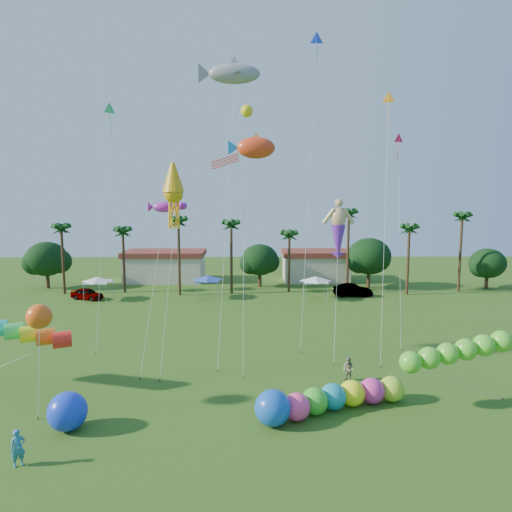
{
  "coord_description": "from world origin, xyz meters",
  "views": [
    {
      "loc": [
        -0.4,
        -21.93,
        13.03
      ],
      "look_at": [
        0.0,
        10.0,
        9.0
      ],
      "focal_mm": 32.0,
      "sensor_mm": 36.0,
      "label": 1
    }
  ],
  "objects_px": {
    "spectator_a": "(18,448)",
    "spectator_b": "(348,369)",
    "car_b": "(353,290)",
    "car_a": "(87,294)",
    "caterpillar_inflatable": "(327,399)",
    "blue_ball": "(68,411)"
  },
  "relations": [
    {
      "from": "spectator_a",
      "to": "spectator_b",
      "type": "relative_size",
      "value": 1.06
    },
    {
      "from": "car_b",
      "to": "spectator_a",
      "type": "height_order",
      "value": "spectator_a"
    },
    {
      "from": "car_a",
      "to": "spectator_b",
      "type": "relative_size",
      "value": 2.48
    },
    {
      "from": "car_b",
      "to": "caterpillar_inflatable",
      "type": "height_order",
      "value": "caterpillar_inflatable"
    },
    {
      "from": "car_a",
      "to": "spectator_b",
      "type": "bearing_deg",
      "value": -111.6
    },
    {
      "from": "spectator_a",
      "to": "spectator_b",
      "type": "bearing_deg",
      "value": -8.79
    },
    {
      "from": "spectator_a",
      "to": "blue_ball",
      "type": "distance_m",
      "value": 3.66
    },
    {
      "from": "car_a",
      "to": "spectator_b",
      "type": "height_order",
      "value": "spectator_b"
    },
    {
      "from": "car_a",
      "to": "spectator_a",
      "type": "relative_size",
      "value": 2.35
    },
    {
      "from": "car_a",
      "to": "blue_ball",
      "type": "xyz_separation_m",
      "value": [
        10.92,
        -33.86,
        0.35
      ]
    },
    {
      "from": "car_b",
      "to": "blue_ball",
      "type": "bearing_deg",
      "value": 148.42
    },
    {
      "from": "car_a",
      "to": "caterpillar_inflatable",
      "type": "relative_size",
      "value": 0.44
    },
    {
      "from": "spectator_b",
      "to": "caterpillar_inflatable",
      "type": "relative_size",
      "value": 0.18
    },
    {
      "from": "car_a",
      "to": "car_b",
      "type": "bearing_deg",
      "value": -65.53
    },
    {
      "from": "car_a",
      "to": "blue_ball",
      "type": "distance_m",
      "value": 35.58
    },
    {
      "from": "car_a",
      "to": "spectator_b",
      "type": "distance_m",
      "value": 39.18
    },
    {
      "from": "spectator_a",
      "to": "spectator_b",
      "type": "xyz_separation_m",
      "value": [
        18.38,
        10.23,
        -0.05
      ]
    },
    {
      "from": "car_a",
      "to": "spectator_a",
      "type": "distance_m",
      "value": 38.65
    },
    {
      "from": "blue_ball",
      "to": "caterpillar_inflatable",
      "type": "bearing_deg",
      "value": 7.23
    },
    {
      "from": "spectator_a",
      "to": "blue_ball",
      "type": "bearing_deg",
      "value": 35.64
    },
    {
      "from": "car_b",
      "to": "spectator_a",
      "type": "bearing_deg",
      "value": 149.81
    },
    {
      "from": "car_b",
      "to": "spectator_b",
      "type": "bearing_deg",
      "value": 169.49
    }
  ]
}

